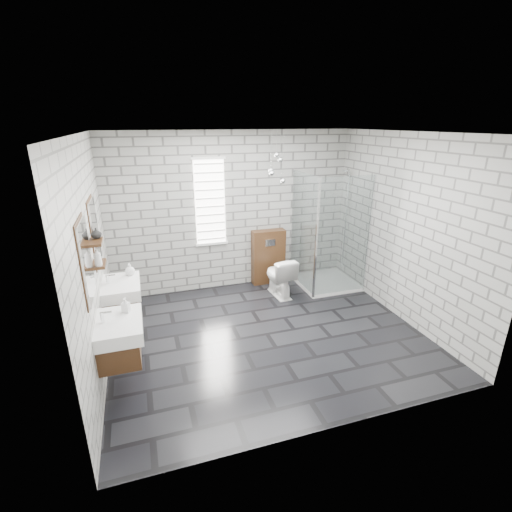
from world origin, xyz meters
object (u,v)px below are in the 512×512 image
vanity_right (118,289)px  cistern_panel (268,257)px  toilet (279,276)px  vanity_left (116,329)px  shower_enclosure (325,261)px

vanity_right → cistern_panel: bearing=25.8°
cistern_panel → toilet: (0.00, -0.57, -0.15)m
toilet → vanity_left: bearing=28.9°
shower_enclosure → cistern_panel: bearing=149.7°
vanity_right → toilet: vanity_right is taller
vanity_left → cistern_panel: 3.39m
cistern_panel → toilet: bearing=-90.0°
vanity_right → shower_enclosure: 3.49m
vanity_right → shower_enclosure: shower_enclosure is taller
toilet → shower_enclosure: bearing=178.3°
cistern_panel → shower_enclosure: (0.89, -0.52, 0.00)m
vanity_right → shower_enclosure: size_ratio=0.77×
cistern_panel → shower_enclosure: 1.03m
shower_enclosure → toilet: bearing=-176.8°
vanity_left → cistern_panel: (2.52, 2.25, -0.26)m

